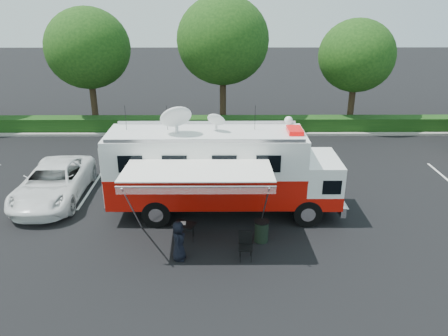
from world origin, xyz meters
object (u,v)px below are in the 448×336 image
(folding_table, at_px, (184,225))
(command_truck, at_px, (222,170))
(trash_bin, at_px, (262,231))
(white_suv, at_px, (56,198))

(folding_table, bearing_deg, command_truck, 56.58)
(trash_bin, bearing_deg, folding_table, 177.80)
(command_truck, distance_m, folding_table, 2.98)
(white_suv, bearing_deg, folding_table, -31.25)
(folding_table, height_order, trash_bin, trash_bin)
(command_truck, bearing_deg, white_suv, 169.54)
(folding_table, xyz_separation_m, trash_bin, (2.98, -0.11, -0.21))
(command_truck, distance_m, white_suv, 8.15)
(folding_table, relative_size, trash_bin, 1.12)
(white_suv, relative_size, trash_bin, 6.74)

